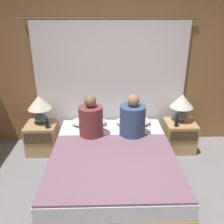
% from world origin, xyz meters
% --- Properties ---
extents(ground_plane, '(16.00, 16.00, 0.00)m').
position_xyz_m(ground_plane, '(0.00, 0.00, 0.00)').
color(ground_plane, gray).
extents(wall_back, '(4.74, 0.06, 2.50)m').
position_xyz_m(wall_back, '(0.00, 1.92, 1.25)').
color(wall_back, olive).
rests_on(wall_back, ground_plane).
extents(curtain_panel, '(2.72, 0.02, 2.11)m').
position_xyz_m(curtain_panel, '(0.00, 1.86, 1.05)').
color(curtain_panel, white).
rests_on(curtain_panel, ground_plane).
extents(bed, '(1.70, 2.08, 0.43)m').
position_xyz_m(bed, '(0.00, 0.77, 0.21)').
color(bed, olive).
rests_on(bed, ground_plane).
extents(nightstand_left, '(0.49, 0.47, 0.50)m').
position_xyz_m(nightstand_left, '(-1.15, 1.49, 0.25)').
color(nightstand_left, tan).
rests_on(nightstand_left, ground_plane).
extents(nightstand_right, '(0.49, 0.47, 0.50)m').
position_xyz_m(nightstand_right, '(1.15, 1.49, 0.25)').
color(nightstand_right, tan).
rests_on(nightstand_right, ground_plane).
extents(lamp_left, '(0.38, 0.38, 0.47)m').
position_xyz_m(lamp_left, '(-1.15, 1.56, 0.81)').
color(lamp_left, slate).
rests_on(lamp_left, nightstand_left).
extents(lamp_right, '(0.38, 0.38, 0.47)m').
position_xyz_m(lamp_right, '(1.15, 1.56, 0.81)').
color(lamp_right, slate).
rests_on(lamp_right, nightstand_right).
extents(pillow_left, '(0.60, 0.35, 0.12)m').
position_xyz_m(pillow_left, '(-0.37, 1.59, 0.49)').
color(pillow_left, silver).
rests_on(pillow_left, bed).
extents(pillow_right, '(0.60, 0.35, 0.12)m').
position_xyz_m(pillow_right, '(0.37, 1.59, 0.49)').
color(pillow_right, silver).
rests_on(pillow_right, bed).
extents(blanket_on_bed, '(1.64, 1.42, 0.03)m').
position_xyz_m(blanket_on_bed, '(0.00, 0.46, 0.45)').
color(blanket_on_bed, slate).
rests_on(blanket_on_bed, bed).
extents(person_left_in_bed, '(0.36, 0.36, 0.65)m').
position_xyz_m(person_left_in_bed, '(-0.31, 1.21, 0.70)').
color(person_left_in_bed, brown).
rests_on(person_left_in_bed, bed).
extents(person_right_in_bed, '(0.39, 0.39, 0.66)m').
position_xyz_m(person_right_in_bed, '(0.31, 1.21, 0.70)').
color(person_right_in_bed, '#38517A').
rests_on(person_right_in_bed, bed).
extents(beer_bottle_on_left_stand, '(0.07, 0.07, 0.20)m').
position_xyz_m(beer_bottle_on_left_stand, '(-1.01, 1.36, 0.58)').
color(beer_bottle_on_left_stand, black).
rests_on(beer_bottle_on_left_stand, nightstand_left).
extents(beer_bottle_on_right_stand, '(0.06, 0.06, 0.21)m').
position_xyz_m(beer_bottle_on_right_stand, '(1.04, 1.36, 0.58)').
color(beer_bottle_on_right_stand, black).
rests_on(beer_bottle_on_right_stand, nightstand_right).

